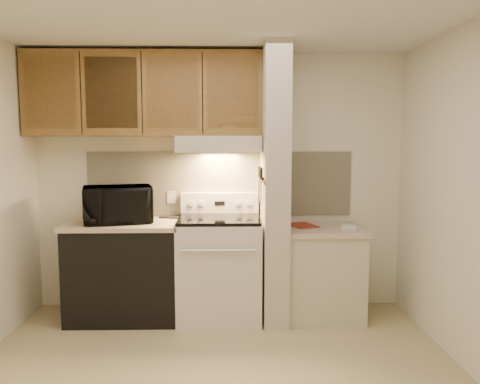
{
  "coord_description": "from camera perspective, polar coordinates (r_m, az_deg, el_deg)",
  "views": [
    {
      "loc": [
        0.1,
        -3.12,
        1.65
      ],
      "look_at": [
        0.18,
        0.75,
        1.23
      ],
      "focal_mm": 35.0,
      "sensor_mm": 36.0,
      "label": 1
    }
  ],
  "objects": [
    {
      "name": "floor",
      "position": [
        3.53,
        -2.93,
        -21.66
      ],
      "size": [
        3.6,
        3.6,
        0.0
      ],
      "primitive_type": "plane",
      "color": "#C8B688",
      "rests_on": "ground"
    },
    {
      "name": "ceiling",
      "position": [
        3.24,
        -3.19,
        21.4
      ],
      "size": [
        3.6,
        3.6,
        0.0
      ],
      "primitive_type": "plane",
      "rotation": [
        3.14,
        0.0,
        0.0
      ],
      "color": "white",
      "rests_on": "wall_back"
    },
    {
      "name": "wall_back",
      "position": [
        4.64,
        -2.48,
        1.23
      ],
      "size": [
        3.6,
        2.5,
        0.02
      ],
      "primitive_type": "cube",
      "rotation": [
        1.57,
        0.0,
        0.0
      ],
      "color": "white",
      "rests_on": "floor"
    },
    {
      "name": "wall_right",
      "position": [
        3.58,
        27.14,
        -0.91
      ],
      "size": [
        0.02,
        3.0,
        2.5
      ],
      "primitive_type": "cube",
      "color": "white",
      "rests_on": "floor"
    },
    {
      "name": "backsplash",
      "position": [
        4.63,
        -2.48,
        1.03
      ],
      "size": [
        2.6,
        0.02,
        0.63
      ],
      "primitive_type": "cube",
      "color": "#EEE6C4",
      "rests_on": "wall_back"
    },
    {
      "name": "range_body",
      "position": [
        4.44,
        -2.52,
        -9.37
      ],
      "size": [
        0.76,
        0.65,
        0.92
      ],
      "primitive_type": "cube",
      "color": "silver",
      "rests_on": "floor"
    },
    {
      "name": "oven_window",
      "position": [
        4.13,
        -2.62,
        -10.01
      ],
      "size": [
        0.5,
        0.01,
        0.3
      ],
      "primitive_type": "cube",
      "color": "black",
      "rests_on": "range_body"
    },
    {
      "name": "oven_handle",
      "position": [
        4.03,
        -2.65,
        -7.16
      ],
      "size": [
        0.65,
        0.02,
        0.02
      ],
      "primitive_type": "cylinder",
      "rotation": [
        0.0,
        1.57,
        0.0
      ],
      "color": "silver",
      "rests_on": "range_body"
    },
    {
      "name": "cooktop",
      "position": [
        4.34,
        -2.55,
        -3.31
      ],
      "size": [
        0.74,
        0.64,
        0.03
      ],
      "primitive_type": "cube",
      "color": "black",
      "rests_on": "range_body"
    },
    {
      "name": "range_backguard",
      "position": [
        4.6,
        -2.48,
        -1.31
      ],
      "size": [
        0.76,
        0.08,
        0.2
      ],
      "primitive_type": "cube",
      "color": "silver",
      "rests_on": "range_body"
    },
    {
      "name": "range_display",
      "position": [
        4.56,
        -2.49,
        -1.38
      ],
      "size": [
        0.1,
        0.01,
        0.04
      ],
      "primitive_type": "cube",
      "color": "black",
      "rests_on": "range_backguard"
    },
    {
      "name": "range_knob_left_outer",
      "position": [
        4.57,
        -6.0,
        -1.39
      ],
      "size": [
        0.05,
        0.02,
        0.05
      ],
      "primitive_type": "cylinder",
      "rotation": [
        1.57,
        0.0,
        0.0
      ],
      "color": "silver",
      "rests_on": "range_backguard"
    },
    {
      "name": "range_knob_left_inner",
      "position": [
        4.57,
        -4.75,
        -1.39
      ],
      "size": [
        0.05,
        0.02,
        0.05
      ],
      "primitive_type": "cylinder",
      "rotation": [
        1.57,
        0.0,
        0.0
      ],
      "color": "silver",
      "rests_on": "range_backguard"
    },
    {
      "name": "range_knob_right_inner",
      "position": [
        4.56,
        -0.23,
        -1.38
      ],
      "size": [
        0.05,
        0.02,
        0.05
      ],
      "primitive_type": "cylinder",
      "rotation": [
        1.57,
        0.0,
        0.0
      ],
      "color": "silver",
      "rests_on": "range_backguard"
    },
    {
      "name": "range_knob_right_outer",
      "position": [
        4.56,
        1.03,
        -1.38
      ],
      "size": [
        0.05,
        0.02,
        0.05
      ],
      "primitive_type": "cylinder",
      "rotation": [
        1.57,
        0.0,
        0.0
      ],
      "color": "silver",
      "rests_on": "range_backguard"
    },
    {
      "name": "dishwasher_front",
      "position": [
        4.56,
        -13.79,
        -9.44
      ],
      "size": [
        1.0,
        0.63,
        0.87
      ],
      "primitive_type": "cube",
      "color": "black",
      "rests_on": "floor"
    },
    {
      "name": "left_countertop",
      "position": [
        4.46,
        -13.94,
        -3.81
      ],
      "size": [
        1.04,
        0.67,
        0.04
      ],
      "primitive_type": "cube",
      "color": "beige",
      "rests_on": "dishwasher_front"
    },
    {
      "name": "spoon_rest",
      "position": [
        4.58,
        -8.51,
        -3.09
      ],
      "size": [
        0.22,
        0.14,
        0.01
      ],
      "primitive_type": "cube",
      "rotation": [
        0.0,
        0.0,
        -0.34
      ],
      "color": "black",
      "rests_on": "left_countertop"
    },
    {
      "name": "teal_jar",
      "position": [
        4.37,
        -13.54,
        -3.08
      ],
      "size": [
        0.12,
        0.12,
        0.1
      ],
      "primitive_type": "cylinder",
      "rotation": [
        0.0,
        0.0,
        0.37
      ],
      "color": "#2D6D68",
      "rests_on": "left_countertop"
    },
    {
      "name": "outlet",
      "position": [
        4.67,
        -8.38,
        -0.65
      ],
      "size": [
        0.08,
        0.01,
        0.12
      ],
      "primitive_type": "cube",
      "color": "beige",
      "rests_on": "backsplash"
    },
    {
      "name": "microwave",
      "position": [
        4.43,
        -14.69,
        -1.46
      ],
      "size": [
        0.69,
        0.56,
        0.33
      ],
      "primitive_type": "imported",
      "rotation": [
        0.0,
        0.0,
        0.28
      ],
      "color": "black",
      "rests_on": "left_countertop"
    },
    {
      "name": "partition_pillar",
      "position": [
        4.31,
        4.22,
        0.84
      ],
      "size": [
        0.22,
        0.7,
        2.5
      ],
      "primitive_type": "cube",
      "color": "beige",
      "rests_on": "floor"
    },
    {
      "name": "pillar_trim",
      "position": [
        4.3,
        2.68,
        1.5
      ],
      "size": [
        0.01,
        0.7,
        0.04
      ],
      "primitive_type": "cube",
      "color": "olive",
      "rests_on": "partition_pillar"
    },
    {
      "name": "knife_strip",
      "position": [
        4.25,
        2.65,
        1.72
      ],
      "size": [
        0.02,
        0.42,
        0.04
      ],
      "primitive_type": "cube",
      "color": "black",
      "rests_on": "partition_pillar"
    },
    {
      "name": "knife_blade_a",
      "position": [
        4.1,
        2.62,
        0.16
      ],
      "size": [
        0.01,
        0.03,
        0.16
      ],
      "primitive_type": "cube",
      "color": "silver",
      "rests_on": "knife_strip"
    },
    {
      "name": "knife_handle_a",
      "position": [
        4.09,
        2.63,
        2.25
      ],
      "size": [
        0.02,
        0.02,
        0.1
      ],
      "primitive_type": "cylinder",
      "color": "black",
      "rests_on": "knife_strip"
    },
    {
      "name": "knife_blade_b",
      "position": [
        4.18,
        2.55,
        0.14
      ],
      "size": [
        0.01,
        0.04,
        0.18
      ],
      "primitive_type": "cube",
      "color": "silver",
      "rests_on": "knife_strip"
    },
    {
      "name": "knife_handle_b",
      "position": [
        4.17,
        2.55,
        2.33
      ],
      "size": [
        0.02,
        0.02,
        0.1
      ],
      "primitive_type": "cylinder",
      "color": "black",
      "rests_on": "knife_strip"
    },
    {
      "name": "knife_blade_c",
      "position": [
        4.25,
        2.48,
        0.1
      ],
      "size": [
        0.01,
        0.04,
        0.2
      ],
      "primitive_type": "cube",
      "color": "silver",
      "rests_on": "knife_strip"
    },
    {
      "name": "knife_handle_c",
      "position": [
        4.24,
        2.5,
        2.39
      ],
      "size": [
        0.02,
        0.02,
        0.1
      ],
      "primitive_type": "cylinder",
      "color": "black",
      "rests_on": "knife_strip"
    },
    {
      "name": "knife_blade_d",
      "position": [
        4.34,
        2.4,
        0.5
      ],
      "size": [
        0.01,
        0.04,
        0.16
      ],
      "primitive_type": "cube",
      "color": "silver",
      "rests_on": "knife_strip"
    },
    {
      "name": "knife_handle_d",
      "position": [
        4.31,
        2.43,
        2.45
      ],
      "size": [
        0.02,
        0.02,
        0.1
      ],
      "primitive_type": "cylinder",
      "color": "black",
      "rests_on": "knife_strip"
    },
    {
      "name": "knife_blade_e",
      "position": [
        4.42,
        2.34,
        0.46
      ],
      "size": [
        0.01,
        0.04,
        0.18
      ],
      "primitive_type": "cube",
      "color": "silver",
      "rests_on": "knife_strip"
    },
    {
      "name": "knife_handle_e",
      "position": [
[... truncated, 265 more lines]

